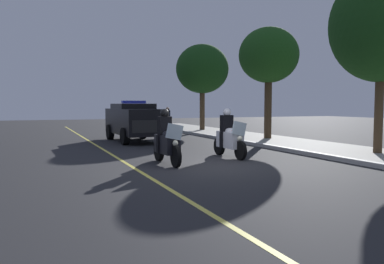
% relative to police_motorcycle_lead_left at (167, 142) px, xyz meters
% --- Properties ---
extents(ground_plane, '(80.00, 80.00, 0.00)m').
position_rel_police_motorcycle_lead_left_xyz_m(ground_plane, '(0.95, 1.28, -0.70)').
color(ground_plane, '#28282B').
extents(curb_strip, '(48.00, 0.24, 0.15)m').
position_rel_police_motorcycle_lead_left_xyz_m(curb_strip, '(0.95, 5.46, -0.62)').
color(curb_strip, '#B7B5AD').
rests_on(curb_strip, ground).
extents(sidewalk_strip, '(48.00, 3.60, 0.10)m').
position_rel_police_motorcycle_lead_left_xyz_m(sidewalk_strip, '(0.95, 7.36, -0.65)').
color(sidewalk_strip, '#A8A399').
rests_on(sidewalk_strip, ground).
extents(lane_stripe_center, '(48.00, 0.12, 0.01)m').
position_rel_police_motorcycle_lead_left_xyz_m(lane_stripe_center, '(0.95, -1.15, -0.70)').
color(lane_stripe_center, '#E0D14C').
rests_on(lane_stripe_center, ground).
extents(police_motorcycle_lead_left, '(2.14, 0.58, 1.72)m').
position_rel_police_motorcycle_lead_left_xyz_m(police_motorcycle_lead_left, '(0.00, 0.00, 0.00)').
color(police_motorcycle_lead_left, black).
rests_on(police_motorcycle_lead_left, ground).
extents(police_motorcycle_lead_right, '(2.14, 0.58, 1.72)m').
position_rel_police_motorcycle_lead_left_xyz_m(police_motorcycle_lead_right, '(-0.63, 2.53, 0.00)').
color(police_motorcycle_lead_right, black).
rests_on(police_motorcycle_lead_right, ground).
extents(police_suv, '(4.96, 2.19, 2.05)m').
position_rel_police_motorcycle_lead_left_xyz_m(police_suv, '(-7.78, 0.95, 0.37)').
color(police_suv, black).
rests_on(police_suv, ground).
extents(cyclist_background, '(1.76, 0.33, 1.69)m').
position_rel_police_motorcycle_lead_left_xyz_m(cyclist_background, '(-13.02, 4.52, 0.14)').
color(cyclist_background, black).
rests_on(cyclist_background, ground).
extents(tree_mid_block, '(3.63, 3.63, 6.61)m').
position_rel_police_motorcycle_lead_left_xyz_m(tree_mid_block, '(1.03, 7.74, 3.97)').
color(tree_mid_block, '#4C3823').
rests_on(tree_mid_block, sidewalk_strip).
extents(tree_far_back, '(3.08, 3.08, 5.74)m').
position_rel_police_motorcycle_lead_left_xyz_m(tree_far_back, '(-5.81, 7.56, 3.66)').
color(tree_far_back, '#42301E').
rests_on(tree_far_back, sidewalk_strip).
extents(tree_behind_suv, '(3.66, 3.66, 5.93)m').
position_rel_police_motorcycle_lead_left_xyz_m(tree_behind_suv, '(-13.53, 7.26, 3.61)').
color(tree_behind_suv, '#4C3823').
rests_on(tree_behind_suv, sidewalk_strip).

